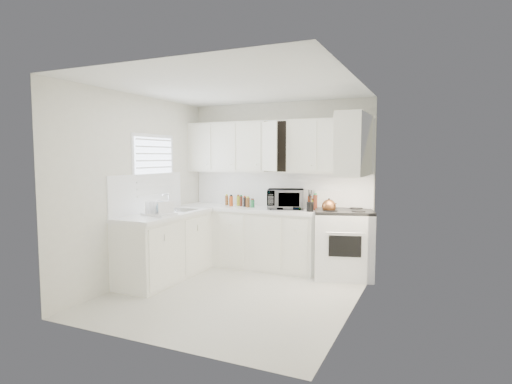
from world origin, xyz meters
The scene contains 35 objects.
floor centered at (0.00, 0.00, 0.00)m, with size 3.20×3.20×0.00m, color silver.
ceiling centered at (0.00, 0.00, 2.60)m, with size 3.20×3.20×0.00m, color white.
wall_back centered at (0.00, 1.60, 1.30)m, with size 3.00×3.00×0.00m, color white.
wall_front centered at (0.00, -1.60, 1.30)m, with size 3.00×3.00×0.00m, color white.
wall_left centered at (-1.50, 0.00, 1.30)m, with size 3.20×3.20×0.00m, color white.
wall_right centered at (1.50, 0.00, 1.30)m, with size 3.20×3.20×0.00m, color white.
window_blinds centered at (-1.48, 0.35, 1.55)m, with size 0.06×0.96×1.06m, color white, non-canonical shape.
lower_cabinets_back centered at (-0.39, 1.30, 0.45)m, with size 2.22×0.60×0.90m, color white, non-canonical shape.
lower_cabinets_left centered at (-1.20, 0.20, 0.45)m, with size 0.60×1.60×0.90m, color white, non-canonical shape.
countertop_back centered at (-0.39, 1.29, 0.93)m, with size 2.24×0.64×0.05m, color white.
countertop_left centered at (-1.19, 0.20, 0.93)m, with size 0.64×1.62×0.05m, color white.
backsplash_back centered at (0.00, 1.59, 1.23)m, with size 2.98×0.02×0.55m, color white.
backsplash_left centered at (-1.49, 0.20, 1.23)m, with size 0.02×1.60×0.55m, color white.
upper_cabinets_back centered at (0.00, 1.44, 1.50)m, with size 3.00×0.33×0.80m, color white, non-canonical shape.
upper_cabinets_right centered at (1.33, 0.82, 1.50)m, with size 0.33×0.90×0.80m, color white, non-canonical shape.
sink centered at (-1.19, 0.55, 1.07)m, with size 0.42×0.38×0.30m, color gray, non-canonical shape.
stove centered at (1.12, 1.31, 0.63)m, with size 0.82×0.67×1.26m, color white, non-canonical shape.
tea_kettle centered at (0.94, 1.15, 1.06)m, with size 0.25×0.21×0.23m, color brown, non-canonical shape.
frying_pan centered at (1.30, 1.47, 0.96)m, with size 0.25×0.42×0.04m, color black, non-canonical shape.
microwave centered at (0.22, 1.33, 1.13)m, with size 0.54×0.30×0.37m, color gray.
rice_cooker centered at (0.04, 1.42, 1.06)m, with size 0.23×0.23×0.23m, color white, non-canonical shape.
paper_towel centered at (-0.07, 1.51, 1.08)m, with size 0.12×0.12×0.27m, color white.
utensil_crock centered at (0.65, 1.17, 1.11)m, with size 0.11×0.11×0.33m, color black, non-canonical shape.
dish_rack centered at (-1.13, -0.02, 1.06)m, with size 0.41×0.31×0.23m, color white, non-canonical shape.
spice_left_0 centered at (-0.85, 1.42, 1.02)m, with size 0.06×0.06×0.13m, color brown.
spice_left_1 centered at (-0.78, 1.33, 1.02)m, with size 0.06×0.06×0.13m, color #2A8047.
spice_left_2 centered at (-0.70, 1.42, 1.02)m, with size 0.06×0.06×0.13m, color #B84518.
spice_left_3 centered at (-0.62, 1.33, 1.02)m, with size 0.06×0.06×0.13m, color #C7D131.
spice_left_4 centered at (-0.55, 1.42, 1.02)m, with size 0.06×0.06×0.13m, color #612A1B.
spice_left_5 centered at (-0.47, 1.33, 1.02)m, with size 0.06×0.06×0.13m, color black.
spice_left_6 centered at (-0.40, 1.42, 1.02)m, with size 0.06×0.06×0.13m, color brown.
spice_left_7 centered at (-0.32, 1.33, 1.02)m, with size 0.06×0.06×0.13m, color #2A8047.
sauce_right_0 centered at (0.58, 1.46, 1.05)m, with size 0.06×0.06×0.19m, color #B84518.
sauce_right_1 centered at (0.64, 1.40, 1.05)m, with size 0.06×0.06×0.19m, color #C7D131.
sauce_right_2 centered at (0.69, 1.46, 1.05)m, with size 0.06×0.06×0.19m, color #612A1B.
Camera 1 is at (2.36, -4.58, 1.75)m, focal length 28.94 mm.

